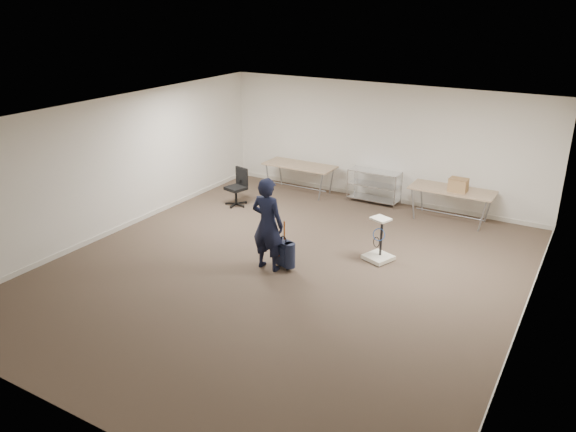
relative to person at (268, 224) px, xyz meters
The scene contains 10 objects.
ground 0.92m from the person, ahead, with size 9.00×9.00×0.00m, color #433328.
room_shell 1.68m from the person, 77.45° to the left, with size 8.00×9.00×9.00m.
folding_table_left 4.30m from the person, 111.58° to the left, with size 1.80×0.75×0.73m.
folding_table_right 4.58m from the person, 60.98° to the left, with size 1.80×0.75×0.73m.
wire_shelf 4.28m from the person, 85.71° to the left, with size 1.22×0.47×0.80m.
person is the anchor object (origin of this frame).
suitcase 0.62m from the person, 25.11° to the left, with size 0.38×0.28×0.92m.
office_chair 3.50m from the person, 134.41° to the left, with size 0.54×0.54×0.89m.
equipment_cart 2.18m from the person, 39.26° to the left, with size 0.60×0.60×0.85m.
cardboard_box 4.57m from the person, 59.05° to the left, with size 0.38×0.29×0.29m, color #9A6B47.
Camera 1 is at (4.65, -7.82, 4.62)m, focal length 35.00 mm.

